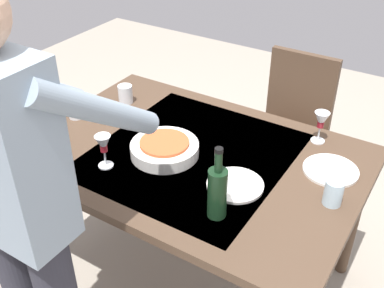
{
  "coord_description": "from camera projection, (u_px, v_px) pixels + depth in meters",
  "views": [
    {
      "loc": [
        -0.9,
        1.44,
        1.94
      ],
      "look_at": [
        0.0,
        0.0,
        0.82
      ],
      "focal_mm": 43.7,
      "sensor_mm": 36.0,
      "label": 1
    }
  ],
  "objects": [
    {
      "name": "water_cup_near_right",
      "position": [
        334.0,
        192.0,
        1.75
      ],
      "size": [
        0.07,
        0.07,
        0.1
      ],
      "primitive_type": "cylinder",
      "color": "silver",
      "rests_on": "dining_table"
    },
    {
      "name": "water_cup_far_left",
      "position": [
        75.0,
        108.0,
        2.3
      ],
      "size": [
        0.08,
        0.08,
        0.11
      ],
      "primitive_type": "cylinder",
      "color": "silver",
      "rests_on": "dining_table"
    },
    {
      "name": "wine_glass_right",
      "position": [
        321.0,
        122.0,
        2.08
      ],
      "size": [
        0.07,
        0.07,
        0.15
      ],
      "color": "white",
      "rests_on": "dining_table"
    },
    {
      "name": "chair_near",
      "position": [
        292.0,
        121.0,
        2.76
      ],
      "size": [
        0.4,
        0.4,
        0.91
      ],
      "color": "#352114",
      "rests_on": "ground_plane"
    },
    {
      "name": "person_server",
      "position": [
        22.0,
        205.0,
        1.47
      ],
      "size": [
        0.42,
        0.61,
        1.69
      ],
      "color": "#2D2D38",
      "rests_on": "ground_plane"
    },
    {
      "name": "serving_bowl_pasta",
      "position": [
        165.0,
        148.0,
        2.03
      ],
      "size": [
        0.3,
        0.3,
        0.07
      ],
      "color": "white",
      "rests_on": "dining_table"
    },
    {
      "name": "dining_table",
      "position": [
        192.0,
        167.0,
        2.1
      ],
      "size": [
        1.47,
        1.02,
        0.77
      ],
      "color": "#4C3828",
      "rests_on": "ground_plane"
    },
    {
      "name": "ground_plane",
      "position": [
        192.0,
        272.0,
        2.48
      ],
      "size": [
        6.0,
        6.0,
        0.0
      ],
      "primitive_type": "plane",
      "color": "#9E9384"
    },
    {
      "name": "dinner_plate_far",
      "position": [
        331.0,
        170.0,
        1.95
      ],
      "size": [
        0.23,
        0.23,
        0.01
      ],
      "primitive_type": "cylinder",
      "color": "white",
      "rests_on": "dining_table"
    },
    {
      "name": "dinner_plate_near",
      "position": [
        235.0,
        185.0,
        1.86
      ],
      "size": [
        0.23,
        0.23,
        0.01
      ],
      "primitive_type": "cylinder",
      "color": "white",
      "rests_on": "dining_table"
    },
    {
      "name": "wine_glass_left",
      "position": [
        103.0,
        145.0,
        1.92
      ],
      "size": [
        0.07,
        0.07,
        0.15
      ],
      "color": "white",
      "rests_on": "dining_table"
    },
    {
      "name": "water_cup_near_left",
      "position": [
        125.0,
        94.0,
        2.43
      ],
      "size": [
        0.07,
        0.07,
        0.1
      ],
      "primitive_type": "cylinder",
      "color": "silver",
      "rests_on": "dining_table"
    },
    {
      "name": "wine_bottle",
      "position": [
        217.0,
        191.0,
        1.67
      ],
      "size": [
        0.07,
        0.07,
        0.3
      ],
      "color": "black",
      "rests_on": "dining_table"
    }
  ]
}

